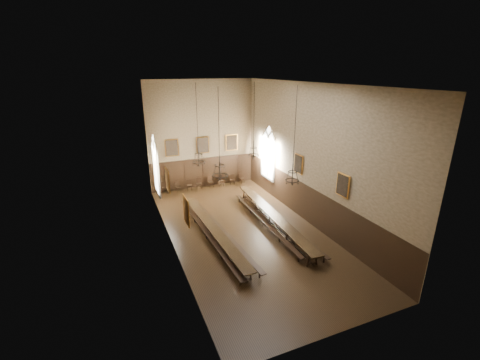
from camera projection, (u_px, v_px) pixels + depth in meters
floor at (244, 232)px, 20.32m from camera, size 9.00×18.00×0.02m
ceiling at (245, 83)px, 17.34m from camera, size 9.00×18.00×0.02m
wall_back at (202, 135)px, 26.69m from camera, size 9.00×0.02×9.00m
wall_front at (348, 231)px, 10.97m from camera, size 9.00×0.02×9.00m
wall_left at (168, 172)px, 17.20m from camera, size 0.02×18.00×9.00m
wall_right at (309, 156)px, 20.46m from camera, size 0.02×18.00×9.00m
wainscot_panelling at (244, 214)px, 19.90m from camera, size 9.00×18.00×2.50m
table_left at (214, 234)px, 19.20m from camera, size 1.09×9.84×0.77m
table_right at (273, 219)px, 20.99m from camera, size 1.31×10.80×0.84m
bench_left_outer at (207, 234)px, 19.34m from camera, size 0.73×10.55×0.47m
bench_left_inner at (221, 231)px, 19.78m from camera, size 1.03×10.46×0.47m
bench_right_inner at (264, 223)px, 20.88m from camera, size 0.50×9.50×0.43m
bench_right_outer at (281, 222)px, 20.96m from camera, size 0.39×9.95×0.45m
chair_0 at (165, 190)px, 26.48m from camera, size 0.49×0.49×0.99m
chair_1 at (178, 189)px, 26.81m from camera, size 0.48×0.48×0.88m
chair_2 at (189, 187)px, 27.16m from camera, size 0.45×0.45×0.92m
chair_3 at (199, 185)px, 27.45m from camera, size 0.50×0.50×0.96m
chair_4 at (211, 184)px, 27.84m from camera, size 0.46×0.46×0.94m
chair_5 at (221, 182)px, 28.12m from camera, size 0.52×0.52×1.03m
chair_6 at (232, 181)px, 28.54m from camera, size 0.48×0.48×0.89m
chair_7 at (242, 180)px, 28.87m from camera, size 0.49×0.49×0.88m
chandelier_back_left at (199, 157)px, 20.21m from camera, size 0.79×0.79×4.99m
chandelier_back_right at (254, 150)px, 21.58m from camera, size 0.77×0.77×4.91m
chandelier_front_left at (220, 170)px, 15.99m from camera, size 0.82×0.82×4.46m
chandelier_front_right at (292, 174)px, 17.23m from camera, size 0.76×0.76×5.10m
portrait_back_0 at (172, 148)px, 25.90m from camera, size 1.10×0.12×1.40m
portrait_back_1 at (203, 145)px, 26.84m from camera, size 1.10×0.12×1.40m
portrait_back_2 at (232, 142)px, 27.78m from camera, size 1.10×0.12×1.40m
portrait_left_0 at (168, 180)px, 18.38m from camera, size 0.12×1.00×1.30m
portrait_left_1 at (186, 211)px, 14.46m from camera, size 0.12×1.00×1.30m
portrait_right_0 at (298, 164)px, 21.55m from camera, size 0.12×1.00×1.30m
portrait_right_1 at (343, 185)px, 17.62m from camera, size 0.12×1.00×1.30m
window_right at (268, 153)px, 25.59m from camera, size 0.20×2.20×4.60m
window_left at (155, 165)px, 22.39m from camera, size 0.20×2.20×4.60m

